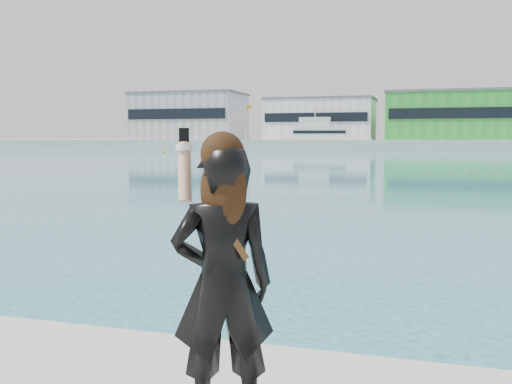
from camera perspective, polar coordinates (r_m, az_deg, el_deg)
far_quay at (r=133.53m, az=16.01°, el=4.60°), size 320.00×40.00×2.00m
warehouse_grey_left at (r=143.21m, az=-6.71°, el=7.53°), size 26.52×16.36×11.50m
warehouse_white at (r=133.64m, az=6.52°, el=7.25°), size 24.48×15.35×9.50m
warehouse_green at (r=131.73m, az=19.58°, el=7.21°), size 30.60×16.36×10.50m
flagpole_left at (r=130.66m, az=-0.97°, el=7.23°), size 1.28×0.16×8.00m
motor_yacht at (r=118.87m, az=6.66°, el=5.40°), size 19.11×6.49×8.77m
buoy_far at (r=97.72m, az=-9.21°, el=3.91°), size 0.50×0.50×0.50m
woman at (r=3.48m, az=-3.35°, el=-8.40°), size 0.74×0.63×1.80m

